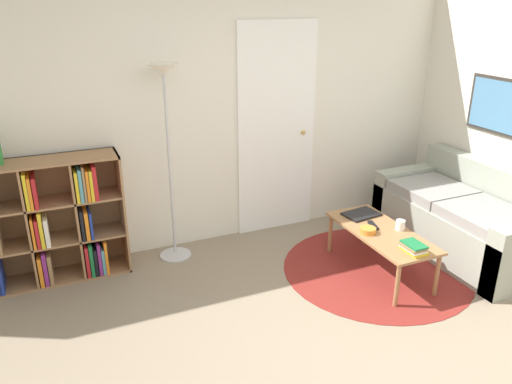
{
  "coord_description": "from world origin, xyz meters",
  "views": [
    {
      "loc": [
        -1.56,
        -2.06,
        2.26
      ],
      "look_at": [
        -0.14,
        1.23,
        0.85
      ],
      "focal_mm": 35.0,
      "sensor_mm": 36.0,
      "label": 1
    }
  ],
  "objects_px": {
    "coffee_table": "(381,235)",
    "cup": "(400,225)",
    "laptop": "(361,214)",
    "bowl": "(368,230)",
    "floor_lamp": "(166,109)",
    "bookshelf": "(49,223)",
    "couch": "(465,220)"
  },
  "relations": [
    {
      "from": "laptop",
      "to": "cup",
      "type": "height_order",
      "value": "cup"
    },
    {
      "from": "floor_lamp",
      "to": "coffee_table",
      "type": "distance_m",
      "value": 2.11
    },
    {
      "from": "laptop",
      "to": "bowl",
      "type": "bearing_deg",
      "value": -116.0
    },
    {
      "from": "bookshelf",
      "to": "floor_lamp",
      "type": "height_order",
      "value": "floor_lamp"
    },
    {
      "from": "laptop",
      "to": "bowl",
      "type": "height_order",
      "value": "bowl"
    },
    {
      "from": "bookshelf",
      "to": "couch",
      "type": "bearing_deg",
      "value": -15.25
    },
    {
      "from": "bookshelf",
      "to": "bowl",
      "type": "xyz_separation_m",
      "value": [
        2.46,
        -1.01,
        -0.09
      ]
    },
    {
      "from": "couch",
      "to": "cup",
      "type": "bearing_deg",
      "value": -174.2
    },
    {
      "from": "coffee_table",
      "to": "laptop",
      "type": "distance_m",
      "value": 0.35
    },
    {
      "from": "bookshelf",
      "to": "couch",
      "type": "distance_m",
      "value": 3.73
    },
    {
      "from": "bookshelf",
      "to": "couch",
      "type": "height_order",
      "value": "bookshelf"
    },
    {
      "from": "bowl",
      "to": "cup",
      "type": "height_order",
      "value": "cup"
    },
    {
      "from": "bookshelf",
      "to": "bowl",
      "type": "height_order",
      "value": "bookshelf"
    },
    {
      "from": "bowl",
      "to": "laptop",
      "type": "bearing_deg",
      "value": 64.0
    },
    {
      "from": "bookshelf",
      "to": "bowl",
      "type": "bearing_deg",
      "value": -22.27
    },
    {
      "from": "couch",
      "to": "laptop",
      "type": "bearing_deg",
      "value": 162.73
    },
    {
      "from": "cup",
      "to": "bowl",
      "type": "bearing_deg",
      "value": 168.8
    },
    {
      "from": "coffee_table",
      "to": "laptop",
      "type": "xyz_separation_m",
      "value": [
        0.03,
        0.34,
        0.05
      ]
    },
    {
      "from": "bookshelf",
      "to": "floor_lamp",
      "type": "distance_m",
      "value": 1.35
    },
    {
      "from": "floor_lamp",
      "to": "bowl",
      "type": "xyz_separation_m",
      "value": [
        1.43,
        -0.97,
        -0.96
      ]
    },
    {
      "from": "floor_lamp",
      "to": "cup",
      "type": "relative_size",
      "value": 19.98
    },
    {
      "from": "bowl",
      "to": "coffee_table",
      "type": "bearing_deg",
      "value": -5.66
    },
    {
      "from": "laptop",
      "to": "bowl",
      "type": "distance_m",
      "value": 0.37
    },
    {
      "from": "coffee_table",
      "to": "cup",
      "type": "distance_m",
      "value": 0.18
    },
    {
      "from": "floor_lamp",
      "to": "couch",
      "type": "relative_size",
      "value": 1.08
    },
    {
      "from": "bookshelf",
      "to": "cup",
      "type": "xyz_separation_m",
      "value": [
        2.75,
        -1.06,
        -0.07
      ]
    },
    {
      "from": "bookshelf",
      "to": "laptop",
      "type": "xyz_separation_m",
      "value": [
        2.62,
        -0.68,
        -0.1
      ]
    },
    {
      "from": "couch",
      "to": "cup",
      "type": "xyz_separation_m",
      "value": [
        -0.84,
        -0.09,
        0.15
      ]
    },
    {
      "from": "floor_lamp",
      "to": "bowl",
      "type": "distance_m",
      "value": 1.98
    },
    {
      "from": "coffee_table",
      "to": "cup",
      "type": "xyz_separation_m",
      "value": [
        0.16,
        -0.04,
        0.08
      ]
    },
    {
      "from": "laptop",
      "to": "cup",
      "type": "relative_size",
      "value": 3.84
    },
    {
      "from": "coffee_table",
      "to": "bowl",
      "type": "xyz_separation_m",
      "value": [
        -0.13,
        0.01,
        0.06
      ]
    }
  ]
}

